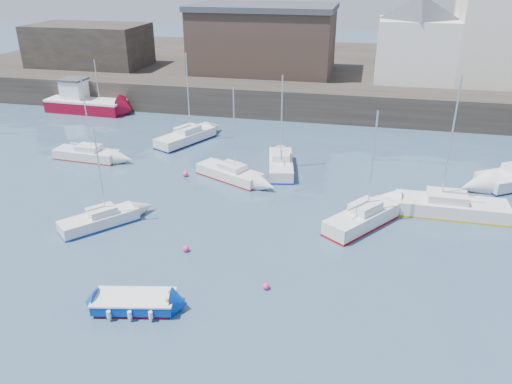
% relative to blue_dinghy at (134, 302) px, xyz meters
% --- Properties ---
extents(water, '(220.00, 220.00, 0.00)m').
position_rel_blue_dinghy_xyz_m(water, '(3.40, -1.18, -0.40)').
color(water, '#2D4760').
rests_on(water, ground).
extents(quay_wall, '(90.00, 5.00, 3.00)m').
position_rel_blue_dinghy_xyz_m(quay_wall, '(3.40, 33.82, 1.10)').
color(quay_wall, '#28231E').
rests_on(quay_wall, ground).
extents(land_strip, '(90.00, 32.00, 2.80)m').
position_rel_blue_dinghy_xyz_m(land_strip, '(3.40, 51.82, 1.00)').
color(land_strip, '#28231E').
rests_on(land_strip, ground).
extents(bldg_east_a, '(13.36, 13.36, 11.80)m').
position_rel_blue_dinghy_xyz_m(bldg_east_a, '(23.40, 40.82, 8.41)').
color(bldg_east_a, beige).
rests_on(bldg_east_a, land_strip).
extents(bldg_east_d, '(11.14, 11.14, 8.95)m').
position_rel_blue_dinghy_xyz_m(bldg_east_d, '(14.40, 40.32, 6.96)').
color(bldg_east_d, white).
rests_on(bldg_east_d, land_strip).
extents(warehouse, '(16.40, 10.40, 7.60)m').
position_rel_blue_dinghy_xyz_m(warehouse, '(-2.60, 41.82, 6.22)').
color(warehouse, '#3D2D26').
rests_on(warehouse, land_strip).
extents(bldg_west, '(14.00, 8.00, 5.00)m').
position_rel_blue_dinghy_xyz_m(bldg_west, '(-24.60, 40.82, 4.90)').
color(bldg_west, '#353028').
rests_on(bldg_west, land_strip).
extents(blue_dinghy, '(4.01, 2.32, 0.72)m').
position_rel_blue_dinghy_xyz_m(blue_dinghy, '(0.00, 0.00, 0.00)').
color(blue_dinghy, maroon).
rests_on(blue_dinghy, ground).
extents(fishing_boat, '(8.64, 3.54, 5.64)m').
position_rel_blue_dinghy_xyz_m(fishing_boat, '(-19.93, 30.34, 0.69)').
color(fishing_boat, maroon).
rests_on(fishing_boat, ground).
extents(sailboat_a, '(4.21, 4.59, 6.16)m').
position_rel_blue_dinghy_xyz_m(sailboat_a, '(-5.59, 7.04, 0.03)').
color(sailboat_a, silver).
rests_on(sailboat_a, ground).
extents(sailboat_b, '(5.61, 3.93, 6.95)m').
position_rel_blue_dinghy_xyz_m(sailboat_b, '(0.28, 15.88, 0.05)').
color(sailboat_b, silver).
rests_on(sailboat_b, ground).
extents(sailboat_c, '(4.62, 5.46, 7.20)m').
position_rel_blue_dinghy_xyz_m(sailboat_c, '(10.11, 10.51, 0.15)').
color(sailboat_c, silver).
rests_on(sailboat_c, ground).
extents(sailboat_d, '(6.98, 2.27, 8.89)m').
position_rel_blue_dinghy_xyz_m(sailboat_d, '(15.61, 13.40, 0.14)').
color(sailboat_d, silver).
rests_on(sailboat_d, ground).
extents(sailboat_e, '(5.49, 2.07, 6.94)m').
position_rel_blue_dinghy_xyz_m(sailboat_e, '(-12.26, 17.24, 0.05)').
color(sailboat_e, silver).
rests_on(sailboat_e, ground).
extents(sailboat_f, '(2.84, 5.85, 7.30)m').
position_rel_blue_dinghy_xyz_m(sailboat_f, '(3.70, 18.36, 0.11)').
color(sailboat_f, silver).
rests_on(sailboat_f, ground).
extents(sailboat_h, '(4.37, 6.31, 7.80)m').
position_rel_blue_dinghy_xyz_m(sailboat_h, '(-5.76, 23.04, 0.11)').
color(sailboat_h, silver).
rests_on(sailboat_h, ground).
extents(buoy_near, '(0.37, 0.37, 0.37)m').
position_rel_blue_dinghy_xyz_m(buoy_near, '(0.58, 5.37, -0.40)').
color(buoy_near, '#FF2999').
rests_on(buoy_near, ground).
extents(buoy_mid, '(0.35, 0.35, 0.35)m').
position_rel_blue_dinghy_xyz_m(buoy_mid, '(5.68, 2.88, -0.40)').
color(buoy_mid, '#FF2999').
rests_on(buoy_mid, ground).
extents(buoy_far, '(0.42, 0.42, 0.42)m').
position_rel_blue_dinghy_xyz_m(buoy_far, '(-3.13, 15.57, -0.40)').
color(buoy_far, '#FF2999').
rests_on(buoy_far, ground).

